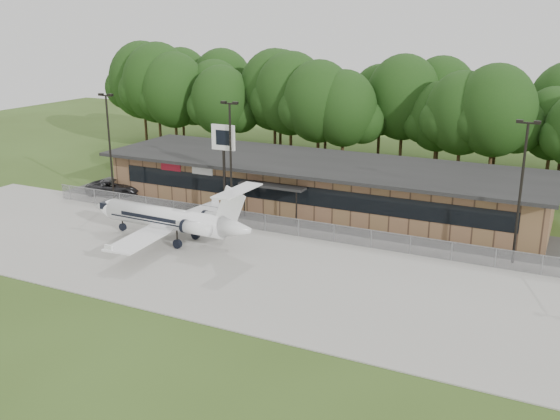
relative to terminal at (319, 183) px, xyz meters
The scene contains 12 objects.
ground 24.04m from the terminal, 89.99° to the right, with size 160.00×160.00×0.00m, color #334819.
apron 16.08m from the terminal, 89.99° to the right, with size 64.00×18.00×0.08m, color #9E9B93.
parking_lot 4.93m from the terminal, 89.96° to the right, with size 50.00×9.00×0.06m, color #383835.
terminal is the anchor object (origin of this frame).
fence 9.05m from the terminal, 89.98° to the right, with size 46.00×0.04×1.52m.
treeline 18.83m from the terminal, 89.99° to the left, with size 72.00×12.00×15.00m, color #123410, non-canonical shape.
light_pole_left 19.84m from the terminal, 157.54° to the right, with size 1.55×0.30×10.23m.
light_pole_mid 9.73m from the terminal, 123.89° to the right, with size 1.55×0.30×10.23m.
light_pole_right 19.85m from the terminal, 22.45° to the right, with size 1.55×0.30×10.23m.
business_jet 15.65m from the terminal, 114.06° to the right, with size 15.15×13.47×5.11m.
suv 20.47m from the terminal, 164.79° to the right, with size 2.50×5.43×1.51m, color #2D2C2F.
pole_sign 10.11m from the terminal, 129.34° to the right, with size 2.15×0.31×8.20m.
Camera 1 is at (21.28, -27.81, 16.57)m, focal length 40.00 mm.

